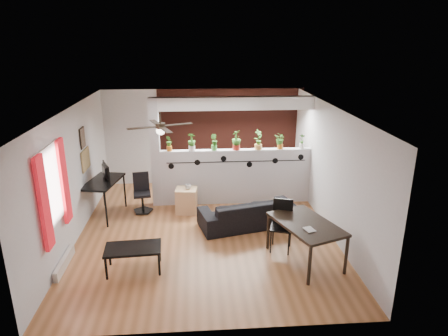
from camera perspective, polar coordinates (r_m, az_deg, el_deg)
room_shell at (r=8.04m, az=-2.84°, el=-0.72°), size 6.30×7.10×2.90m
partition_wall at (r=9.70m, az=1.72°, el=-1.19°), size 3.60×0.18×1.35m
ceiling_header at (r=9.26m, az=1.83°, el=9.21°), size 3.60×0.18×0.30m
pier_column at (r=9.51m, az=-9.77°, el=2.09°), size 0.22×0.20×2.60m
brick_panel at (r=10.93m, az=0.98°, el=4.48°), size 3.90×0.05×2.60m
vine_decal at (r=9.49m, az=1.80°, el=0.92°), size 3.31×0.01×0.30m
window_assembly at (r=7.25m, az=-23.28°, el=-2.68°), size 0.09×1.30×1.55m
baseboard_heater at (r=7.83m, az=-21.84°, el=-12.42°), size 0.08×1.00×0.18m
corkboard at (r=9.25m, az=-19.16°, el=1.17°), size 0.03×0.60×0.45m
framed_art at (r=9.08m, az=-19.58°, el=4.09°), size 0.03×0.34×0.44m
ceiling_fan at (r=7.50m, az=-9.06°, el=5.73°), size 1.19×1.19×0.43m
potted_plant_0 at (r=9.42m, az=-7.85°, el=3.59°), size 0.20×0.22×0.37m
potted_plant_1 at (r=9.39m, az=-4.64°, el=3.83°), size 0.25×0.22×0.42m
potted_plant_2 at (r=9.41m, az=-1.43°, el=3.78°), size 0.24×0.23×0.38m
potted_plant_3 at (r=9.43m, az=1.78°, el=4.10°), size 0.32×0.32×0.47m
potted_plant_4 at (r=9.50m, az=4.95°, el=4.15°), size 0.32×0.31×0.48m
potted_plant_5 at (r=9.61m, az=8.05°, el=3.94°), size 0.25×0.25×0.39m
potted_plant_6 at (r=9.73m, az=11.09°, el=3.87°), size 0.22×0.21×0.36m
sofa at (r=8.69m, az=3.44°, el=-6.40°), size 2.11×1.24×0.58m
cube_shelf at (r=9.33m, az=-5.39°, el=-4.63°), size 0.51×0.46×0.58m
cup at (r=9.20m, az=-5.14°, el=-2.67°), size 0.17×0.17×0.10m
computer_desk at (r=9.33m, az=-16.89°, el=-2.22°), size 0.84×1.28×0.85m
monitor at (r=9.41m, az=-16.80°, el=-0.89°), size 0.33×0.18×0.19m
office_chair at (r=9.47m, az=-11.63°, el=-3.85°), size 0.47×0.47×0.91m
dining_table at (r=7.36m, az=11.65°, el=-8.24°), size 1.28×1.60×0.76m
book at (r=7.03m, az=11.55°, el=-8.71°), size 0.20×0.24×0.02m
folding_chair at (r=7.75m, az=8.29°, el=-7.39°), size 0.50×0.50×0.99m
coffee_table at (r=7.23m, az=-12.86°, el=-11.31°), size 1.00×0.60×0.45m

